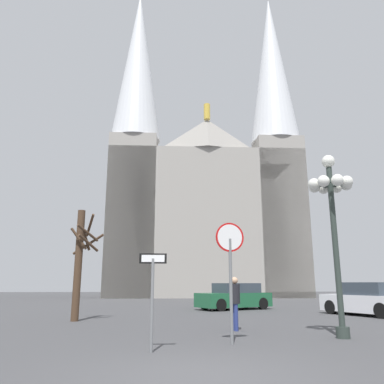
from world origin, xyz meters
name	(u,v)px	position (x,y,z in m)	size (l,w,h in m)	color
ground_plane	(199,377)	(0.00, 0.00, 0.00)	(120.00, 120.00, 0.00)	#424244
cathedral	(205,193)	(3.80, 36.20, 11.52)	(21.24, 12.54, 36.69)	gray
stop_sign	(230,258)	(1.06, 3.17, 2.04)	(0.73, 0.16, 2.93)	slate
one_way_arrow_sign	(152,289)	(-0.84, 2.20, 1.30)	(0.61, 0.07, 2.07)	slate
street_lamp	(332,207)	(4.18, 4.01, 3.56)	(1.30, 1.30, 5.10)	#2D3833
bare_tree	(80,260)	(-3.98, 9.29, 2.34)	(1.35, 1.66, 4.33)	#473323
parked_car_near_white	(367,300)	(8.62, 11.05, 0.69)	(3.18, 4.41, 1.46)	silver
parked_car_far_green	(234,297)	(3.31, 15.55, 0.67)	(4.49, 3.37, 1.43)	#1E5B38
pedestrian_walking	(235,298)	(1.63, 5.85, 0.97)	(0.32, 0.32, 1.62)	navy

